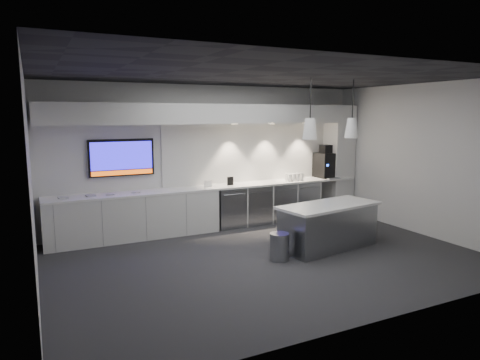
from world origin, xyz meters
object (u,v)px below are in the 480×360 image
island (328,226)px  bin (279,247)px  wall_tv (122,158)px  coffee_machine (326,164)px

island → bin: size_ratio=4.40×
wall_tv → island: (3.15, -2.43, -1.15)m
bin → coffee_machine: size_ratio=0.58×
bin → island: bearing=9.3°
island → coffee_machine: bearing=45.5°
coffee_machine → wall_tv: bearing=175.7°
wall_tv → bin: bearing=-52.4°
island → bin: island is taller
wall_tv → island: 4.14m
wall_tv → island: bearing=-37.6°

